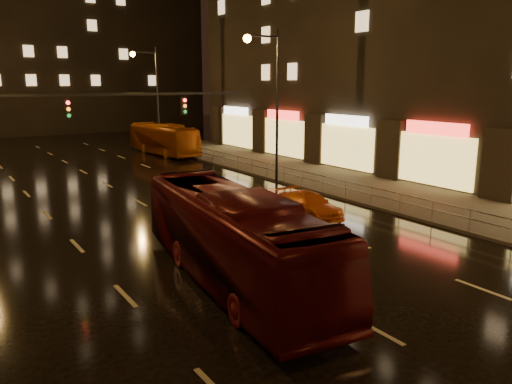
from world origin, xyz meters
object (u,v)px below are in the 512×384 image
taxi_near (284,225)px  bus_curb (163,139)px  bus_red (233,237)px  taxi_far (309,205)px

taxi_near → bus_curb: bearing=75.6°
bus_curb → taxi_near: bus_curb is taller
bus_red → taxi_far: 9.28m
taxi_near → taxi_far: bearing=32.9°
taxi_near → bus_red: bearing=-147.4°
taxi_far → bus_curb: bearing=84.6°
taxi_far → bus_red: bearing=-144.5°
bus_red → taxi_far: bearing=41.6°
bus_curb → taxi_near: bearing=-105.6°
taxi_near → taxi_far: taxi_near is taller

